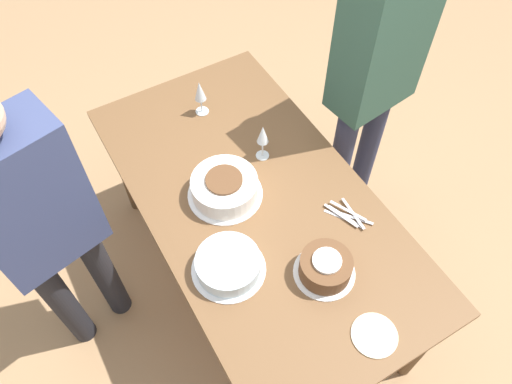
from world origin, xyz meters
name	(u,v)px	position (x,y,z in m)	size (l,w,h in m)	color
ground_plane	(256,278)	(0.00, 0.00, 0.00)	(12.00, 12.00, 0.00)	#A87F56
dining_table	(256,212)	(0.00, 0.00, 0.67)	(1.74, 0.91, 0.77)	brown
cake_center_white	(225,187)	(0.09, 0.10, 0.82)	(0.32, 0.32, 0.11)	white
cake_front_chocolate	(325,267)	(-0.44, -0.05, 0.82)	(0.24, 0.24, 0.11)	white
cake_back_decorated	(228,265)	(-0.24, 0.26, 0.81)	(0.29, 0.29, 0.08)	white
wine_glass_near	(200,92)	(0.58, -0.03, 0.90)	(0.06, 0.06, 0.19)	silver
wine_glass_far	(263,136)	(0.19, -0.15, 0.91)	(0.06, 0.06, 0.19)	silver
dessert_plate_left	(374,335)	(-0.73, -0.07, 0.78)	(0.17, 0.17, 0.01)	beige
fork_pile	(347,215)	(-0.27, -0.28, 0.78)	(0.19, 0.14, 0.02)	silver
person_cutting	(377,63)	(0.18, -0.73, 1.07)	(0.27, 0.43, 1.76)	#2D334C
person_watching	(40,221)	(0.21, 0.81, 0.96)	(0.31, 0.44, 1.60)	#232328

